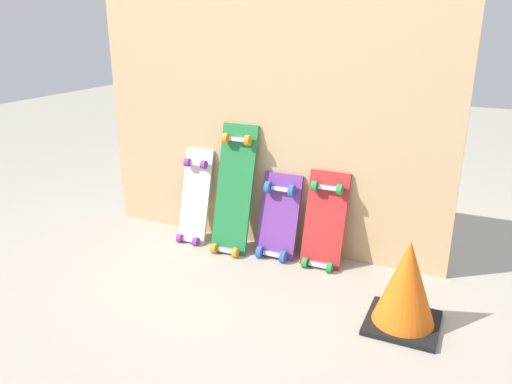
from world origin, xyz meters
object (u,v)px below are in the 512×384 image
Objects in this scene: skateboard_green at (233,195)px; traffic_cone at (406,285)px; skateboard_white at (195,202)px; skateboard_red at (324,226)px; skateboard_purple at (278,221)px.

traffic_cone is at bearing -21.03° from skateboard_green.
skateboard_white is 0.30m from skateboard_green.
skateboard_red is (0.55, 0.02, -0.11)m from skateboard_green.
skateboard_purple is 0.91m from traffic_cone.
skateboard_white reaches higher than traffic_cone.
skateboard_white reaches higher than skateboard_red.
skateboard_green is at bearing -174.97° from skateboard_purple.
traffic_cone is (1.07, -0.41, -0.13)m from skateboard_green.
skateboard_green is 0.56m from skateboard_red.
skateboard_red is 0.68m from traffic_cone.
traffic_cone is at bearing -17.71° from skateboard_white.
skateboard_red reaches higher than skateboard_purple.
skateboard_purple is 1.28× the size of traffic_cone.
skateboard_green is (0.28, -0.02, 0.09)m from skateboard_white.
skateboard_white is 0.78× the size of skateboard_green.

